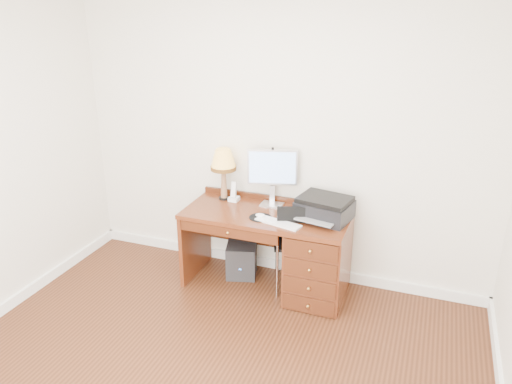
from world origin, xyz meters
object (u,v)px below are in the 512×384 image
at_px(desk, 300,252).
at_px(monitor, 273,170).
at_px(printer, 324,208).
at_px(equipment_box, 242,260).
at_px(leg_lamp, 223,163).
at_px(chair, 295,237).
at_px(phone, 234,195).

height_order(desk, monitor, monitor).
distance_m(printer, equipment_box, 1.05).
relative_size(monitor, leg_lamp, 1.07).
height_order(printer, leg_lamp, leg_lamp).
bearing_deg(monitor, leg_lamp, 168.22).
height_order(leg_lamp, chair, leg_lamp).
bearing_deg(equipment_box, printer, -18.43).
relative_size(monitor, chair, 0.60).
height_order(printer, chair, printer).
xyz_separation_m(desk, equipment_box, (-0.61, 0.10, -0.25)).
height_order(phone, equipment_box, phone).
distance_m(monitor, equipment_box, 0.97).
distance_m(desk, phone, 0.83).
bearing_deg(monitor, equipment_box, -171.95).
xyz_separation_m(phone, equipment_box, (0.10, -0.07, -0.64)).
bearing_deg(leg_lamp, desk, -12.67).
xyz_separation_m(leg_lamp, equipment_box, (0.21, -0.09, -0.95)).
bearing_deg(chair, leg_lamp, 149.65).
xyz_separation_m(monitor, phone, (-0.38, -0.05, -0.28)).
relative_size(desk, chair, 1.68).
bearing_deg(printer, chair, -160.33).
xyz_separation_m(desk, leg_lamp, (-0.82, 0.18, 0.70)).
distance_m(desk, printer, 0.48).
relative_size(phone, chair, 0.21).
xyz_separation_m(desk, monitor, (-0.33, 0.22, 0.67)).
distance_m(leg_lamp, phone, 0.33).
bearing_deg(desk, monitor, 147.15).
distance_m(chair, equipment_box, 0.67).
bearing_deg(phone, monitor, 9.78).
distance_m(desk, monitor, 0.78).
bearing_deg(chair, printer, -10.42).
relative_size(leg_lamp, chair, 0.56).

